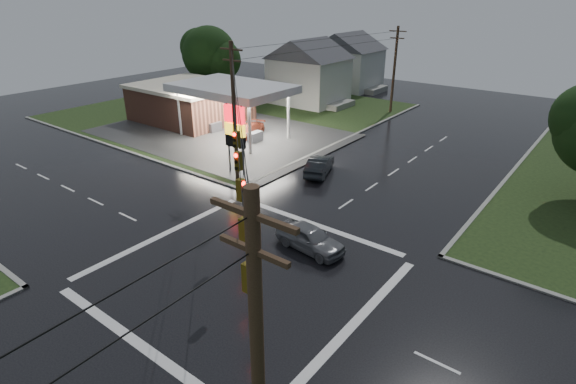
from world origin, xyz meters
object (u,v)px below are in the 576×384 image
Objects in this scene: pylon_sign at (235,128)px; car_pump at (248,130)px; gas_station at (196,101)px; utility_pole_n at (394,69)px; utility_pole_nw at (234,112)px; house_far at (348,60)px; house_near at (309,71)px; car_crossing at (310,238)px; tree_nw_behind at (210,54)px; car_north at (319,165)px.

pylon_sign is 1.28× the size of car_pump.
utility_pole_n is (16.18, 18.30, 2.92)m from gas_station.
utility_pole_nw is 40.48m from house_far.
pylon_sign is 11.28m from car_pump.
house_near reaches higher than car_crossing.
house_near is 1.10× the size of tree_nw_behind.
house_far is at bearing 90.26° from car_pump.
tree_nw_behind reaches higher than pylon_sign.
house_far reaches higher than car_pump.
gas_station is 5.65× the size of car_north.
utility_pole_nw reaches higher than tree_nw_behind.
tree_nw_behind is (-23.34, 19.49, 2.17)m from pylon_sign.
car_crossing is at bearing -36.11° from tree_nw_behind.
pylon_sign is 0.60× the size of tree_nw_behind.
house_near is 2.43× the size of car_crossing.
car_pump is at bearing 127.94° from utility_pole_nw.
tree_nw_behind is (-24.34, 20.49, 0.46)m from utility_pole_nw.
house_far is (-12.45, 10.00, -1.06)m from utility_pole_n.
house_near is 26.88m from car_north.
pylon_sign is at bearing -62.47° from car_pump.
car_pump is at bearing -39.83° from car_north.
car_pump is (-7.49, -18.90, -4.79)m from utility_pole_n.
house_far is 49.81m from car_crossing.
house_near is (4.73, 16.30, 1.86)m from gas_station.
house_near is at bearing -72.97° from car_north.
utility_pole_n is 25.63m from tree_nw_behind.
car_north is 1.02× the size of car_crossing.
house_near reaches higher than car_north.
tree_nw_behind is 2.16× the size of car_north.
gas_station is 19.38m from utility_pole_nw.
gas_station is at bearing -106.17° from house_near.
utility_pole_n is 20.88m from car_pump.
utility_pole_nw is 1.05× the size of utility_pole_n.
house_far is at bearing 82.50° from gas_station.
car_north is 12.86m from car_pump.
utility_pole_nw reaches higher than house_near.
utility_pole_nw is at bearing -72.08° from house_far.
pylon_sign is at bearing 135.00° from utility_pole_nw.
car_north reaches higher than car_pump.
utility_pole_nw is at bearing 70.60° from car_crossing.
house_far is 1.10× the size of tree_nw_behind.
car_crossing is at bearing -48.34° from car_pump.
utility_pole_nw is (1.00, -1.00, 1.71)m from pylon_sign.
tree_nw_behind is at bearing 139.90° from utility_pole_nw.
car_crossing reaches higher than car_pump.
pylon_sign is 1.29× the size of car_north.
car_crossing is at bearing -27.66° from pylon_sign.
car_pump is at bearing -80.25° from house_far.
utility_pole_n is 2.30× the size of car_crossing.
car_pump is (-12.10, 4.35, -0.09)m from car_north.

